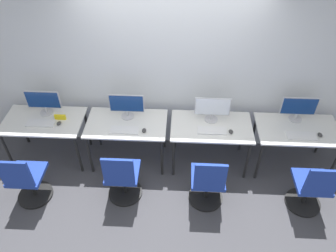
{
  "coord_description": "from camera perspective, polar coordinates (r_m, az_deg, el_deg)",
  "views": [
    {
      "loc": [
        0.17,
        -3.17,
        3.82
      ],
      "look_at": [
        0.0,
        0.14,
        0.89
      ],
      "focal_mm": 35.0,
      "sensor_mm": 36.0,
      "label": 1
    }
  ],
  "objects": [
    {
      "name": "ground_plane",
      "position": [
        4.96,
        -0.08,
        -8.77
      ],
      "size": [
        20.0,
        20.0,
        0.0
      ],
      "primitive_type": "plane",
      "color": "#3D3D42"
    },
    {
      "name": "wall_back",
      "position": [
        4.65,
        0.43,
        10.21
      ],
      "size": [
        12.0,
        0.05,
        2.8
      ],
      "color": "silver",
      "rests_on": "ground_plane"
    },
    {
      "name": "desk_far_left",
      "position": [
        5.13,
        -20.76,
        0.25
      ],
      "size": [
        1.15,
        0.68,
        0.74
      ],
      "color": "silver",
      "rests_on": "ground_plane"
    },
    {
      "name": "monitor_far_left",
      "position": [
        5.08,
        -20.89,
        4.01
      ],
      "size": [
        0.5,
        0.19,
        0.38
      ],
      "color": "#B2B2B7",
      "rests_on": "desk_far_left"
    },
    {
      "name": "keyboard_far_left",
      "position": [
        5.02,
        -21.28,
        0.46
      ],
      "size": [
        0.41,
        0.16,
        0.02
      ],
      "color": "silver",
      "rests_on": "desk_far_left"
    },
    {
      "name": "mouse_far_left",
      "position": [
        4.92,
        -18.46,
        0.45
      ],
      "size": [
        0.06,
        0.09,
        0.03
      ],
      "color": "#333333",
      "rests_on": "desk_far_left"
    },
    {
      "name": "office_chair_far_left",
      "position": [
        4.8,
        -23.36,
        -8.8
      ],
      "size": [
        0.48,
        0.48,
        0.92
      ],
      "color": "black",
      "rests_on": "ground_plane"
    },
    {
      "name": "desk_left",
      "position": [
        4.79,
        -7.19,
        -0.22
      ],
      "size": [
        1.15,
        0.68,
        0.74
      ],
      "color": "silver",
      "rests_on": "ground_plane"
    },
    {
      "name": "monitor_left",
      "position": [
        4.72,
        -7.21,
        3.61
      ],
      "size": [
        0.5,
        0.19,
        0.38
      ],
      "color": "#B2B2B7",
      "rests_on": "desk_left"
    },
    {
      "name": "keyboard_left",
      "position": [
        4.6,
        -7.58,
        -0.71
      ],
      "size": [
        0.41,
        0.16,
        0.02
      ],
      "color": "silver",
      "rests_on": "desk_left"
    },
    {
      "name": "mouse_left",
      "position": [
        4.56,
        -4.19,
        -0.78
      ],
      "size": [
        0.06,
        0.09,
        0.03
      ],
      "color": "#333333",
      "rests_on": "desk_left"
    },
    {
      "name": "office_chair_left",
      "position": [
        4.48,
        -7.93,
        -9.06
      ],
      "size": [
        0.48,
        0.48,
        0.92
      ],
      "color": "black",
      "rests_on": "ground_plane"
    },
    {
      "name": "desk_right",
      "position": [
        4.74,
        7.51,
        -0.72
      ],
      "size": [
        1.15,
        0.68,
        0.74
      ],
      "color": "silver",
      "rests_on": "ground_plane"
    },
    {
      "name": "monitor_right",
      "position": [
        4.66,
        7.73,
        3.04
      ],
      "size": [
        0.5,
        0.19,
        0.38
      ],
      "color": "#B2B2B7",
      "rests_on": "desk_right"
    },
    {
      "name": "keyboard_right",
      "position": [
        4.6,
        7.67,
        -0.79
      ],
      "size": [
        0.41,
        0.16,
        0.02
      ],
      "color": "silver",
      "rests_on": "desk_right"
    },
    {
      "name": "mouse_right",
      "position": [
        4.62,
        10.89,
        -0.97
      ],
      "size": [
        0.06,
        0.09,
        0.03
      ],
      "color": "#333333",
      "rests_on": "desk_right"
    },
    {
      "name": "office_chair_right",
      "position": [
        4.42,
        6.92,
        -9.94
      ],
      "size": [
        0.48,
        0.48,
        0.92
      ],
      "color": "black",
      "rests_on": "ground_plane"
    },
    {
      "name": "desk_far_right",
      "position": [
        5.01,
        21.55,
        -1.16
      ],
      "size": [
        1.15,
        0.68,
        0.74
      ],
      "color": "silver",
      "rests_on": "ground_plane"
    },
    {
      "name": "monitor_far_right",
      "position": [
        4.99,
        21.8,
        2.93
      ],
      "size": [
        0.5,
        0.19,
        0.38
      ],
      "color": "#B2B2B7",
      "rests_on": "desk_far_right"
    },
    {
      "name": "keyboard_far_right",
      "position": [
        4.84,
        22.24,
        -1.61
      ],
      "size": [
        0.41,
        0.16,
        0.02
      ],
      "color": "silver",
      "rests_on": "desk_far_right"
    },
    {
      "name": "mouse_far_right",
      "position": [
        4.95,
        24.96,
        -1.4
      ],
      "size": [
        0.06,
        0.09,
        0.03
      ],
      "color": "#333333",
      "rests_on": "desk_far_right"
    },
    {
      "name": "office_chair_far_right",
      "position": [
        4.72,
        23.66,
        -10.01
      ],
      "size": [
        0.48,
        0.48,
        0.92
      ],
      "color": "black",
      "rests_on": "ground_plane"
    },
    {
      "name": "placard_far_left",
      "position": [
        4.98,
        -18.28,
        1.48
      ],
      "size": [
        0.16,
        0.03,
        0.08
      ],
      "color": "yellow",
      "rests_on": "desk_far_left"
    }
  ]
}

